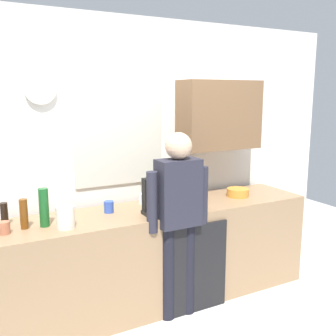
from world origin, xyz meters
name	(u,v)px	position (x,y,z in m)	size (l,w,h in m)	color
ground_plane	(178,314)	(0.00, 0.00, 0.00)	(8.00, 8.00, 0.00)	silver
kitchen_counter	(162,254)	(0.00, 0.30, 0.45)	(2.89, 0.64, 0.89)	#937251
dishwasher_panel	(199,268)	(0.19, -0.03, 0.40)	(0.56, 0.02, 0.81)	black
back_wall_assembly	(152,151)	(0.09, 0.70, 1.36)	(4.49, 0.42, 2.60)	white
coffee_maker	(155,198)	(-0.14, 0.15, 1.04)	(0.20, 0.20, 0.33)	black
bottle_olive_oil	(200,185)	(0.49, 0.45, 1.02)	(0.06, 0.06, 0.25)	olive
bottle_red_vinegar	(183,192)	(0.23, 0.31, 1.00)	(0.06, 0.06, 0.22)	maroon
bottle_amber_beer	(24,214)	(-1.17, 0.29, 1.01)	(0.06, 0.06, 0.23)	brown
bottle_green_wine	(44,207)	(-1.03, 0.27, 1.04)	(0.07, 0.07, 0.30)	#195923
bottle_dark_sauce	(4,214)	(-1.30, 0.45, 0.98)	(0.06, 0.06, 0.18)	black
cup_white_mug	(143,199)	(-0.10, 0.50, 0.94)	(0.08, 0.08, 0.10)	white
cup_terracotta_mug	(4,228)	(-1.32, 0.24, 0.94)	(0.08, 0.08, 0.09)	#B26647
cup_blue_mug	(109,207)	(-0.47, 0.38, 0.94)	(0.08, 0.08, 0.10)	#3351B2
mixing_bowl	(238,192)	(0.85, 0.29, 0.93)	(0.22, 0.22, 0.08)	orange
potted_plant	(162,186)	(0.12, 0.54, 1.03)	(0.15, 0.15, 0.23)	#9E5638
storage_canister	(65,217)	(-0.90, 0.16, 0.98)	(0.14, 0.14, 0.17)	silver
person_at_sink	(178,210)	(0.00, 0.00, 0.95)	(0.57, 0.22, 1.60)	black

